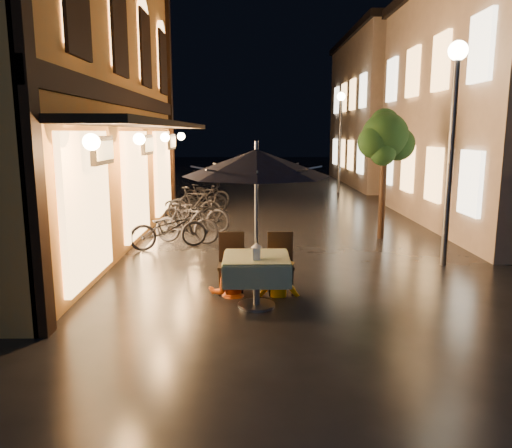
{
  "coord_description": "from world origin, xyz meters",
  "views": [
    {
      "loc": [
        -0.79,
        -7.5,
        2.59
      ],
      "look_at": [
        -0.71,
        0.27,
        1.15
      ],
      "focal_mm": 35.0,
      "sensor_mm": 36.0,
      "label": 1
    }
  ],
  "objects_px": {
    "streetlamp_near": "(454,114)",
    "person_orange": "(230,250)",
    "bicycle_0": "(169,229)",
    "patio_umbrella": "(256,163)",
    "cafe_table": "(256,269)",
    "table_lantern": "(257,250)",
    "person_yellow": "(278,254)"
  },
  "relations": [
    {
      "from": "cafe_table",
      "to": "bicycle_0",
      "type": "relative_size",
      "value": 0.57
    },
    {
      "from": "cafe_table",
      "to": "person_yellow",
      "type": "relative_size",
      "value": 0.73
    },
    {
      "from": "cafe_table",
      "to": "bicycle_0",
      "type": "height_order",
      "value": "bicycle_0"
    },
    {
      "from": "streetlamp_near",
      "to": "patio_umbrella",
      "type": "relative_size",
      "value": 1.72
    },
    {
      "from": "patio_umbrella",
      "to": "bicycle_0",
      "type": "relative_size",
      "value": 1.41
    },
    {
      "from": "person_orange",
      "to": "person_yellow",
      "type": "distance_m",
      "value": 0.78
    },
    {
      "from": "person_yellow",
      "to": "bicycle_0",
      "type": "distance_m",
      "value": 4.0
    },
    {
      "from": "person_orange",
      "to": "bicycle_0",
      "type": "relative_size",
      "value": 0.83
    },
    {
      "from": "cafe_table",
      "to": "bicycle_0",
      "type": "xyz_separation_m",
      "value": [
        -1.93,
        3.8,
        -0.13
      ]
    },
    {
      "from": "bicycle_0",
      "to": "person_yellow",
      "type": "bearing_deg",
      "value": -167.68
    },
    {
      "from": "bicycle_0",
      "to": "person_orange",
      "type": "bearing_deg",
      "value": -177.52
    },
    {
      "from": "patio_umbrella",
      "to": "person_orange",
      "type": "relative_size",
      "value": 1.69
    },
    {
      "from": "bicycle_0",
      "to": "patio_umbrella",
      "type": "bearing_deg",
      "value": -175.65
    },
    {
      "from": "cafe_table",
      "to": "streetlamp_near",
      "type": "bearing_deg",
      "value": 32.13
    },
    {
      "from": "patio_umbrella",
      "to": "cafe_table",
      "type": "bearing_deg",
      "value": -135.0
    },
    {
      "from": "patio_umbrella",
      "to": "table_lantern",
      "type": "height_order",
      "value": "patio_umbrella"
    },
    {
      "from": "streetlamp_near",
      "to": "person_orange",
      "type": "height_order",
      "value": "streetlamp_near"
    },
    {
      "from": "streetlamp_near",
      "to": "patio_umbrella",
      "type": "distance_m",
      "value": 4.45
    },
    {
      "from": "bicycle_0",
      "to": "table_lantern",
      "type": "bearing_deg",
      "value": -176.91
    },
    {
      "from": "patio_umbrella",
      "to": "table_lantern",
      "type": "bearing_deg",
      "value": -90.0
    },
    {
      "from": "table_lantern",
      "to": "person_yellow",
      "type": "height_order",
      "value": "person_yellow"
    },
    {
      "from": "cafe_table",
      "to": "person_orange",
      "type": "height_order",
      "value": "person_orange"
    },
    {
      "from": "patio_umbrella",
      "to": "table_lantern",
      "type": "xyz_separation_m",
      "value": [
        -0.0,
        -0.22,
        -1.23
      ]
    },
    {
      "from": "streetlamp_near",
      "to": "person_orange",
      "type": "distance_m",
      "value": 5.0
    },
    {
      "from": "person_orange",
      "to": "cafe_table",
      "type": "bearing_deg",
      "value": 123.65
    },
    {
      "from": "cafe_table",
      "to": "patio_umbrella",
      "type": "bearing_deg",
      "value": 45.0
    },
    {
      "from": "cafe_table",
      "to": "table_lantern",
      "type": "xyz_separation_m",
      "value": [
        0.0,
        -0.22,
        0.33
      ]
    },
    {
      "from": "streetlamp_near",
      "to": "person_orange",
      "type": "xyz_separation_m",
      "value": [
        -4.13,
        -1.76,
        -2.19
      ]
    },
    {
      "from": "person_yellow",
      "to": "bicycle_0",
      "type": "xyz_separation_m",
      "value": [
        -2.28,
        3.27,
        -0.22
      ]
    },
    {
      "from": "table_lantern",
      "to": "cafe_table",
      "type": "bearing_deg",
      "value": 90.0
    },
    {
      "from": "streetlamp_near",
      "to": "bicycle_0",
      "type": "relative_size",
      "value": 2.42
    },
    {
      "from": "cafe_table",
      "to": "patio_umbrella",
      "type": "xyz_separation_m",
      "value": [
        0.0,
        0.0,
        1.56
      ]
    }
  ]
}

